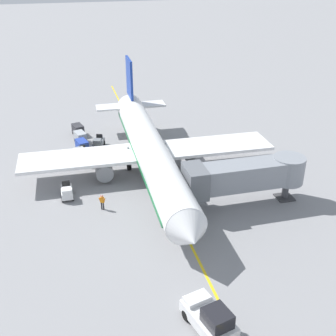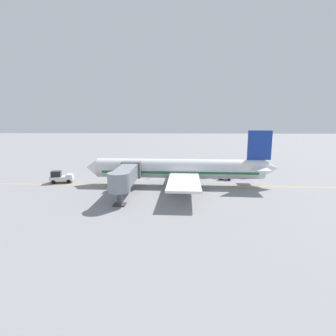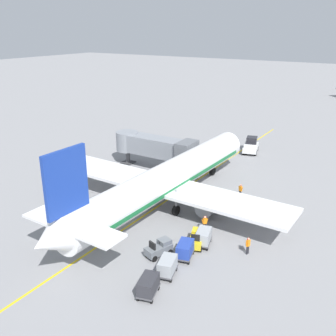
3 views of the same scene
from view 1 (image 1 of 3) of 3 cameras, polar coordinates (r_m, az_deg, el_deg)
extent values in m
plane|color=gray|center=(50.65, -1.41, -1.32)|extent=(400.00, 400.00, 0.00)
cube|color=gold|center=(50.65, -1.41, -1.31)|extent=(0.24, 80.00, 0.01)
cylinder|color=white|center=(49.86, -2.39, 2.40)|extent=(4.41, 32.07, 3.70)
cube|color=#196B38|center=(50.05, -2.38, 1.92)|extent=(4.39, 29.52, 0.44)
cone|color=white|center=(35.31, 3.02, -8.95)|extent=(3.68, 2.48, 3.63)
cone|color=white|center=(65.79, -5.32, 8.76)|extent=(3.21, 2.87, 3.14)
cube|color=black|center=(36.37, 2.26, -6.51)|extent=(2.80, 1.16, 0.60)
cube|color=white|center=(51.02, -2.59, 2.19)|extent=(30.11, 5.87, 0.36)
cylinder|color=gray|center=(52.03, 3.57, 1.15)|extent=(2.07, 3.24, 2.00)
cylinder|color=gray|center=(50.25, -8.56, -0.09)|extent=(2.07, 3.24, 2.00)
cube|color=#193899|center=(62.29, -5.16, 11.86)|extent=(0.42, 4.41, 5.50)
cube|color=white|center=(63.27, -4.98, 8.27)|extent=(10.06, 2.82, 0.24)
cylinder|color=black|center=(41.62, 0.66, -7.30)|extent=(0.47, 1.11, 1.10)
cylinder|color=gray|center=(40.77, 0.67, -5.49)|extent=(0.24, 0.24, 2.00)
cylinder|color=black|center=(53.22, -0.31, 0.82)|extent=(0.47, 1.11, 1.10)
cylinder|color=gray|center=(52.55, -0.32, 2.34)|extent=(0.24, 0.24, 2.00)
cylinder|color=black|center=(52.50, -5.21, 0.32)|extent=(0.47, 1.11, 1.10)
cylinder|color=gray|center=(51.82, -5.28, 1.85)|extent=(0.24, 0.24, 2.00)
cube|color=gray|center=(44.29, 9.47, -1.00)|extent=(11.07, 2.80, 2.60)
cube|color=slate|center=(42.74, 3.62, -1.76)|extent=(2.00, 3.50, 2.99)
cylinder|color=gray|center=(46.66, 15.73, -0.19)|extent=(3.36, 3.36, 2.86)
cylinder|color=#4C4C51|center=(47.76, 15.38, -2.74)|extent=(0.70, 0.70, 2.19)
cube|color=#38383A|center=(48.25, 15.23, -3.79)|extent=(1.80, 1.80, 0.16)
cube|color=silver|center=(32.03, 5.42, -19.40)|extent=(3.24, 4.81, 0.90)
cube|color=black|center=(30.76, 6.59, -19.24)|extent=(2.06, 2.21, 1.10)
cube|color=silver|center=(32.47, 3.88, -16.95)|extent=(2.09, 1.54, 0.36)
cylinder|color=black|center=(32.80, 2.47, -19.00)|extent=(0.54, 0.86, 0.80)
cylinder|color=black|center=(33.54, 5.34, -17.82)|extent=(0.54, 0.86, 0.80)
cylinder|color=black|center=(31.99, 8.40, -20.87)|extent=(0.54, 0.86, 0.80)
cube|color=silver|center=(47.73, -13.31, -3.13)|extent=(1.22, 2.51, 0.70)
cube|color=silver|center=(46.86, -13.34, -2.94)|extent=(1.03, 1.06, 0.44)
cube|color=black|center=(48.02, -13.43, -2.04)|extent=(0.84, 0.17, 0.64)
cylinder|color=black|center=(47.31, -13.38, -2.52)|extent=(0.08, 0.26, 0.54)
cylinder|color=black|center=(47.15, -12.56, -3.94)|extent=(0.20, 0.56, 0.56)
cylinder|color=black|center=(47.15, -13.86, -4.09)|extent=(0.20, 0.56, 0.56)
cylinder|color=black|center=(48.67, -12.69, -2.92)|extent=(0.20, 0.56, 0.56)
cylinder|color=black|center=(48.68, -13.95, -3.06)|extent=(0.20, 0.56, 0.56)
cube|color=slate|center=(59.16, -9.22, 3.33)|extent=(1.95, 2.75, 0.70)
cube|color=slate|center=(58.33, -9.41, 3.57)|extent=(1.31, 1.33, 0.44)
cube|color=black|center=(59.52, -9.12, 4.19)|extent=(0.85, 0.43, 0.64)
cylinder|color=black|center=(58.80, -9.29, 3.86)|extent=(0.16, 0.27, 0.54)
cylinder|color=black|center=(58.40, -8.87, 2.66)|extent=(0.37, 0.59, 0.56)
cylinder|color=black|center=(58.66, -9.90, 2.69)|extent=(0.37, 0.59, 0.56)
cylinder|color=black|center=(59.96, -8.51, 3.35)|extent=(0.37, 0.59, 0.56)
cylinder|color=black|center=(60.21, -9.51, 3.37)|extent=(0.37, 0.59, 0.56)
cube|color=gold|center=(56.09, -11.05, 1.81)|extent=(1.97, 2.76, 0.70)
cube|color=gold|center=(55.27, -10.81, 2.10)|extent=(1.31, 1.33, 0.44)
cube|color=black|center=(56.40, -11.39, 2.67)|extent=(0.85, 0.43, 0.64)
cylinder|color=black|center=(55.71, -11.06, 2.37)|extent=(0.16, 0.27, 0.54)
cylinder|color=black|center=(55.68, -10.15, 1.31)|extent=(0.38, 0.59, 0.56)
cylinder|color=black|center=(55.32, -11.16, 1.03)|extent=(0.38, 0.59, 0.56)
cylinder|color=black|center=(57.15, -10.88, 1.93)|extent=(0.38, 0.59, 0.56)
cylinder|color=black|center=(56.79, -11.87, 1.67)|extent=(0.38, 0.59, 0.56)
cube|color=#4C4C51|center=(55.69, -11.49, 1.34)|extent=(1.85, 2.47, 0.12)
cube|color=#999EA3|center=(55.44, -11.54, 1.91)|extent=(1.76, 2.35, 1.10)
cylinder|color=#4C4C51|center=(54.45, -10.96, 0.77)|extent=(0.26, 0.69, 0.07)
cylinder|color=black|center=(55.24, -10.64, 0.93)|extent=(0.21, 0.38, 0.36)
cylinder|color=black|center=(54.93, -11.71, 0.67)|extent=(0.21, 0.38, 0.36)
cylinder|color=black|center=(56.66, -11.23, 1.56)|extent=(0.21, 0.38, 0.36)
cylinder|color=black|center=(56.36, -12.28, 1.31)|extent=(0.21, 0.38, 0.36)
cube|color=#4C4C51|center=(58.31, -11.32, 2.56)|extent=(1.85, 2.47, 0.12)
cube|color=#233D9E|center=(58.07, -11.38, 3.11)|extent=(1.76, 2.35, 1.10)
cylinder|color=#4C4C51|center=(57.06, -10.82, 2.04)|extent=(0.26, 0.69, 0.07)
cylinder|color=black|center=(57.85, -10.51, 2.17)|extent=(0.21, 0.38, 0.36)
cylinder|color=black|center=(57.54, -11.53, 1.93)|extent=(0.21, 0.38, 0.36)
cylinder|color=black|center=(59.28, -11.08, 2.74)|extent=(0.21, 0.38, 0.36)
cylinder|color=black|center=(58.98, -12.08, 2.51)|extent=(0.21, 0.38, 0.36)
cube|color=#4C4C51|center=(61.05, -11.55, 3.67)|extent=(1.85, 2.47, 0.12)
cube|color=#999EA3|center=(60.82, -11.60, 4.20)|extent=(1.76, 2.35, 1.10)
cylinder|color=#4C4C51|center=(59.79, -11.08, 3.20)|extent=(0.26, 0.69, 0.07)
cylinder|color=black|center=(60.58, -10.78, 3.31)|extent=(0.21, 0.38, 0.36)
cylinder|color=black|center=(60.27, -11.76, 3.09)|extent=(0.21, 0.38, 0.36)
cylinder|color=black|center=(62.03, -11.31, 3.83)|extent=(0.21, 0.38, 0.36)
cylinder|color=black|center=(61.72, -12.27, 3.61)|extent=(0.21, 0.38, 0.36)
cube|color=#4C4C51|center=(63.78, -11.86, 4.67)|extent=(1.85, 2.47, 0.12)
cube|color=#2D2D33|center=(63.56, -11.91, 5.17)|extent=(1.76, 2.35, 1.10)
cylinder|color=#4C4C51|center=(62.51, -11.41, 4.23)|extent=(0.26, 0.69, 0.07)
cylinder|color=black|center=(63.30, -11.11, 4.33)|extent=(0.21, 0.38, 0.36)
cylinder|color=black|center=(62.99, -12.06, 4.12)|extent=(0.21, 0.38, 0.36)
cylinder|color=black|center=(64.76, -11.62, 4.80)|extent=(0.21, 0.38, 0.36)
cylinder|color=black|center=(64.45, -12.55, 4.60)|extent=(0.21, 0.38, 0.36)
cylinder|color=#232328|center=(44.93, -8.59, -5.00)|extent=(0.15, 0.15, 0.85)
cylinder|color=#232328|center=(44.98, -8.83, -4.98)|extent=(0.15, 0.15, 0.85)
cube|color=orange|center=(44.58, -8.77, -4.20)|extent=(0.44, 0.37, 0.60)
cylinder|color=orange|center=(44.53, -8.46, -4.29)|extent=(0.24, 0.17, 0.57)
cylinder|color=orange|center=(44.68, -9.07, -4.22)|extent=(0.24, 0.17, 0.57)
sphere|color=tan|center=(44.36, -8.81, -3.72)|extent=(0.22, 0.22, 0.22)
cube|color=red|center=(44.35, -8.81, -3.70)|extent=(0.27, 0.18, 0.10)
cylinder|color=#232328|center=(54.89, -15.73, 0.45)|extent=(0.15, 0.15, 0.85)
cylinder|color=#232328|center=(55.06, -15.68, 0.55)|extent=(0.15, 0.15, 0.85)
cube|color=orange|center=(54.67, -15.80, 1.18)|extent=(0.33, 0.43, 0.60)
cylinder|color=orange|center=(54.47, -15.85, 1.02)|extent=(0.14, 0.24, 0.57)
cylinder|color=orange|center=(54.91, -15.73, 1.25)|extent=(0.14, 0.24, 0.57)
sphere|color=tan|center=(54.49, -15.85, 1.59)|extent=(0.22, 0.22, 0.22)
cube|color=red|center=(54.48, -15.86, 1.61)|extent=(0.14, 0.28, 0.10)
cylinder|color=#232328|center=(53.41, -10.13, 0.33)|extent=(0.15, 0.15, 0.85)
cylinder|color=#232328|center=(53.55, -10.00, 0.41)|extent=(0.15, 0.15, 0.85)
cube|color=orange|center=(53.17, -10.13, 1.07)|extent=(0.43, 0.44, 0.60)
cylinder|color=orange|center=(53.01, -10.28, 0.92)|extent=(0.22, 0.23, 0.57)
cylinder|color=orange|center=(53.37, -9.96, 1.12)|extent=(0.22, 0.23, 0.57)
sphere|color=beige|center=(52.99, -10.16, 1.49)|extent=(0.22, 0.22, 0.22)
cube|color=red|center=(52.98, -10.17, 1.51)|extent=(0.24, 0.25, 0.10)
camera|label=2|loc=(75.85, 39.71, 12.34)|focal=28.67mm
camera|label=3|loc=(80.49, -25.43, 21.56)|focal=41.19mm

